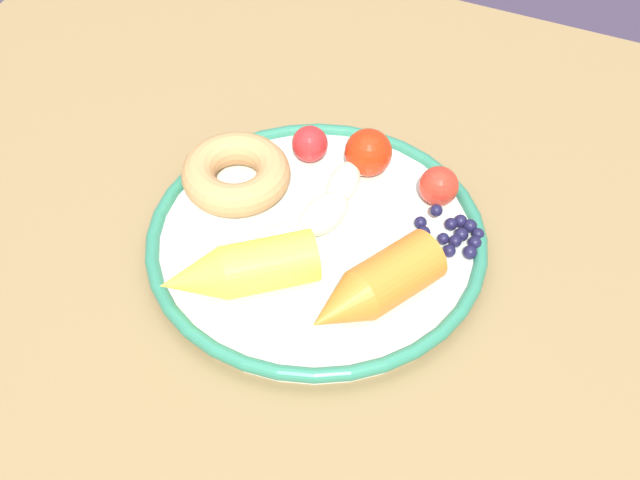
# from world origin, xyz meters

# --- Properties ---
(dining_table) EXTENTS (0.92, 0.89, 0.75)m
(dining_table) POSITION_xyz_m (0.00, 0.00, 0.65)
(dining_table) COLOR olive
(dining_table) RESTS_ON ground_plane
(plate) EXTENTS (0.29, 0.29, 0.02)m
(plate) POSITION_xyz_m (0.00, 0.05, 0.76)
(plate) COLOR silver
(plate) RESTS_ON dining_table
(banana) EXTENTS (0.10, 0.20, 0.03)m
(banana) POSITION_xyz_m (-0.01, 0.07, 0.77)
(banana) COLOR beige
(banana) RESTS_ON plate
(carrot_orange) EXTENTS (0.09, 0.12, 0.04)m
(carrot_orange) POSITION_xyz_m (0.07, -0.00, 0.78)
(carrot_orange) COLOR orange
(carrot_orange) RESTS_ON plate
(carrot_yellow) EXTENTS (0.12, 0.11, 0.04)m
(carrot_yellow) POSITION_xyz_m (-0.04, -0.03, 0.78)
(carrot_yellow) COLOR yellow
(carrot_yellow) RESTS_ON plate
(donut) EXTENTS (0.13, 0.13, 0.03)m
(donut) POSITION_xyz_m (-0.09, 0.08, 0.77)
(donut) COLOR tan
(donut) RESTS_ON plate
(blueberry_pile) EXTENTS (0.06, 0.05, 0.02)m
(blueberry_pile) POSITION_xyz_m (0.10, 0.09, 0.77)
(blueberry_pile) COLOR #191638
(blueberry_pile) RESTS_ON plate
(tomato_near) EXTENTS (0.03, 0.03, 0.03)m
(tomato_near) POSITION_xyz_m (-0.04, 0.14, 0.77)
(tomato_near) COLOR red
(tomato_near) RESTS_ON plate
(tomato_mid) EXTENTS (0.04, 0.04, 0.04)m
(tomato_mid) POSITION_xyz_m (0.01, 0.14, 0.78)
(tomato_mid) COLOR red
(tomato_mid) RESTS_ON plate
(tomato_far) EXTENTS (0.03, 0.03, 0.03)m
(tomato_far) POSITION_xyz_m (0.08, 0.13, 0.78)
(tomato_far) COLOR red
(tomato_far) RESTS_ON plate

